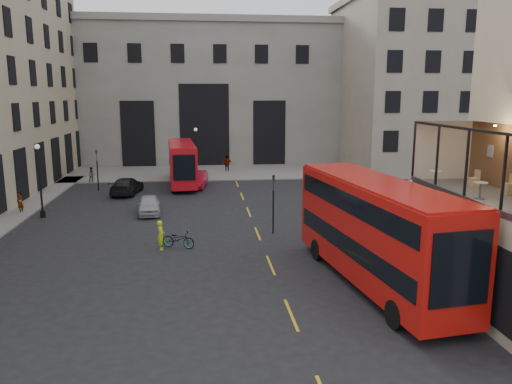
{
  "coord_description": "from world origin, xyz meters",
  "views": [
    {
      "loc": [
        -5.51,
        -18.62,
        8.82
      ],
      "look_at": [
        -2.25,
        10.68,
        3.0
      ],
      "focal_mm": 35.0,
      "sensor_mm": 36.0,
      "label": 1
    }
  ],
  "objects": [
    {
      "name": "pedestrian_c",
      "position": [
        -2.56,
        37.69,
        0.97
      ],
      "size": [
        1.2,
        0.65,
        1.95
      ],
      "primitive_type": "imported",
      "rotation": [
        0.0,
        0.0,
        3.3
      ],
      "color": "gray",
      "rests_on": "ground"
    },
    {
      "name": "car_c",
      "position": [
        -12.17,
        26.19,
        0.74
      ],
      "size": [
        2.71,
        5.3,
        1.47
      ],
      "primitive_type": "imported",
      "rotation": [
        0.0,
        0.0,
        3.01
      ],
      "color": "black",
      "rests_on": "ground"
    },
    {
      "name": "car_b",
      "position": [
        -5.95,
        28.69,
        0.78
      ],
      "size": [
        2.23,
        4.88,
        1.55
      ],
      "primitive_type": "imported",
      "rotation": [
        0.0,
        0.0,
        -0.13
      ],
      "color": "#A80A20",
      "rests_on": "ground"
    },
    {
      "name": "cafe_floor",
      "position": [
        6.5,
        0.0,
        4.55
      ],
      "size": [
        3.0,
        10.0,
        0.1
      ],
      "primitive_type": "cube",
      "color": "slate",
      "rests_on": "host_frontage"
    },
    {
      "name": "traffic_light_far",
      "position": [
        -15.0,
        28.0,
        2.42
      ],
      "size": [
        0.16,
        0.2,
        3.8
      ],
      "color": "black",
      "rests_on": "ground"
    },
    {
      "name": "cyclist",
      "position": [
        -7.89,
        9.4,
        0.85
      ],
      "size": [
        0.49,
        0.67,
        1.71
      ],
      "primitive_type": "imported",
      "rotation": [
        0.0,
        0.0,
        1.7
      ],
      "color": "#CAF119",
      "rests_on": "ground"
    },
    {
      "name": "traffic_light_near",
      "position": [
        -1.0,
        12.0,
        2.42
      ],
      "size": [
        0.16,
        0.2,
        3.8
      ],
      "color": "black",
      "rests_on": "ground"
    },
    {
      "name": "pedestrian_e",
      "position": [
        -19.0,
        19.42,
        0.85
      ],
      "size": [
        0.48,
        0.66,
        1.69
      ],
      "primitive_type": "imported",
      "rotation": [
        0.0,
        0.0,
        4.59
      ],
      "color": "gray",
      "rests_on": "ground"
    },
    {
      "name": "building_right",
      "position": [
        20.0,
        39.97,
        10.39
      ],
      "size": [
        16.6,
        18.6,
        20.0
      ],
      "color": "#A49784",
      "rests_on": "ground"
    },
    {
      "name": "bicycle",
      "position": [
        -6.91,
        9.61,
        0.52
      ],
      "size": [
        2.08,
        1.4,
        1.04
      ],
      "primitive_type": "imported",
      "rotation": [
        0.0,
        0.0,
        1.17
      ],
      "color": "gray",
      "rests_on": "ground"
    },
    {
      "name": "pedestrian_d",
      "position": [
        5.18,
        28.27,
        0.88
      ],
      "size": [
        0.98,
        1.02,
        1.76
      ],
      "primitive_type": "imported",
      "rotation": [
        0.0,
        0.0,
        2.26
      ],
      "color": "gray",
      "rests_on": "ground"
    },
    {
      "name": "bus_far",
      "position": [
        -7.36,
        30.2,
        2.34
      ],
      "size": [
        3.13,
        10.58,
        4.16
      ],
      "color": "red",
      "rests_on": "ground"
    },
    {
      "name": "pedestrian_b",
      "position": [
        -8.04,
        28.91,
        0.97
      ],
      "size": [
        1.35,
        1.43,
        1.94
      ],
      "primitive_type": "imported",
      "rotation": [
        0.0,
        0.0,
        0.89
      ],
      "color": "gray",
      "rests_on": "ground"
    },
    {
      "name": "pavement_far",
      "position": [
        -6.0,
        38.0,
        0.06
      ],
      "size": [
        40.0,
        12.0,
        0.12
      ],
      "primitive_type": "cube",
      "color": "slate",
      "rests_on": "ground"
    },
    {
      "name": "gateway",
      "position": [
        -5.0,
        47.99,
        9.39
      ],
      "size": [
        35.0,
        10.6,
        18.0
      ],
      "color": "gray",
      "rests_on": "ground"
    },
    {
      "name": "cafe_table_mid",
      "position": [
        5.8,
        0.22,
        5.06
      ],
      "size": [
        0.55,
        0.55,
        0.69
      ],
      "color": "beige",
      "rests_on": "cafe_floor"
    },
    {
      "name": "host_frontage",
      "position": [
        6.5,
        0.0,
        2.25
      ],
      "size": [
        3.0,
        11.0,
        4.5
      ],
      "primitive_type": "cube",
      "color": "#B7AC89",
      "rests_on": "ground"
    },
    {
      "name": "ground",
      "position": [
        0.0,
        0.0,
        0.0
      ],
      "size": [
        140.0,
        140.0,
        0.0
      ],
      "primitive_type": "plane",
      "color": "black",
      "rests_on": "ground"
    },
    {
      "name": "street_lamp_a",
      "position": [
        -17.0,
        18.0,
        2.39
      ],
      "size": [
        0.36,
        0.36,
        5.33
      ],
      "color": "black",
      "rests_on": "ground"
    },
    {
      "name": "bus_near",
      "position": [
        2.43,
        2.87,
        2.77
      ],
      "size": [
        4.43,
        12.64,
        4.94
      ],
      "color": "#B9110C",
      "rests_on": "ground"
    },
    {
      "name": "cafe_chair_d",
      "position": [
        7.03,
        2.85,
        4.83
      ],
      "size": [
        0.43,
        0.43,
        0.77
      ],
      "color": "tan",
      "rests_on": "cafe_floor"
    },
    {
      "name": "pedestrian_a",
      "position": [
        -16.44,
        32.3,
        0.8
      ],
      "size": [
        0.96,
        0.87,
        1.6
      ],
      "primitive_type": "imported",
      "rotation": [
        0.0,
        0.0,
        0.43
      ],
      "color": "gray",
      "rests_on": "ground"
    },
    {
      "name": "street_lamp_b",
      "position": [
        -6.0,
        34.0,
        2.39
      ],
      "size": [
        0.36,
        0.36,
        5.33
      ],
      "color": "black",
      "rests_on": "ground"
    },
    {
      "name": "car_a",
      "position": [
        -9.45,
        18.33,
        0.68
      ],
      "size": [
        1.98,
        4.13,
        1.36
      ],
      "primitive_type": "imported",
      "rotation": [
        0.0,
        0.0,
        0.1
      ],
      "color": "#AAACB2",
      "rests_on": "ground"
    },
    {
      "name": "cafe_table_far",
      "position": [
        5.44,
        3.45,
        5.05
      ],
      "size": [
        0.54,
        0.54,
        0.68
      ],
      "color": "white",
      "rests_on": "cafe_floor"
    },
    {
      "name": "cafe_chair_c",
      "position": [
        7.58,
        1.05,
        4.86
      ],
      "size": [
        0.45,
        0.45,
        0.85
      ],
      "color": "tan",
      "rests_on": "cafe_floor"
    }
  ]
}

